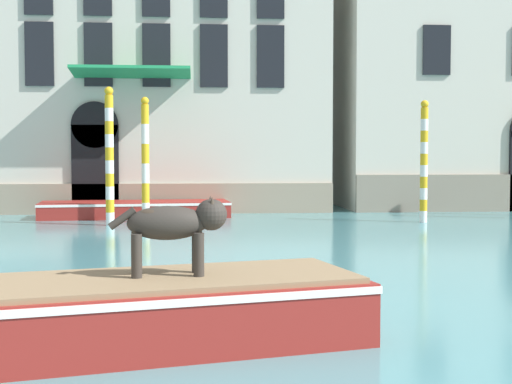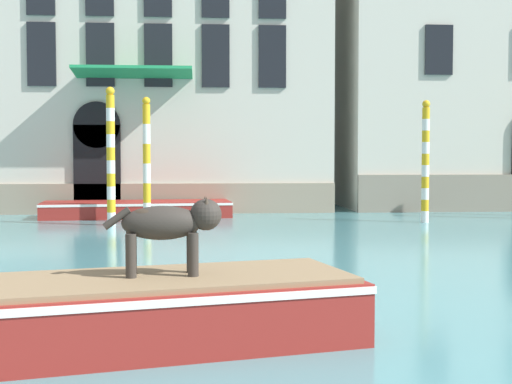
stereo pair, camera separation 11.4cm
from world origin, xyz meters
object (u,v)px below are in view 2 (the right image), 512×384
Objects in this scene: mooring_pole_0 at (111,156)px; mooring_pole_4 at (425,161)px; boat_moored_near_palazzo at (137,209)px; boat_foreground at (72,314)px; mooring_pole_5 at (147,159)px; dog_on_deck at (170,224)px.

mooring_pole_4 is at bearing 1.06° from mooring_pole_0.
boat_moored_near_palazzo is 3.28m from mooring_pole_0.
mooring_pole_5 reaches higher than boat_foreground.
boat_moored_near_palazzo is at bearing 104.23° from mooring_pole_5.
mooring_pole_0 is at bearing 82.13° from boat_foreground.
boat_moored_near_palazzo is 9.39m from mooring_pole_4.
mooring_pole_0 is at bearing -105.60° from boat_moored_near_palazzo.
boat_moored_near_palazzo is at bearing 79.47° from boat_foreground.
boat_moored_near_palazzo is at bearing 79.64° from mooring_pole_0.
mooring_pole_0 is 9.40m from mooring_pole_4.
mooring_pole_0 is (-2.29, 13.19, 0.73)m from dog_on_deck.
mooring_pole_5 is at bearing 175.18° from mooring_pole_4.
mooring_pole_5 is (-8.43, 0.71, 0.05)m from mooring_pole_4.
mooring_pole_4 is 8.46m from mooring_pole_5.
boat_foreground is 14.45m from mooring_pole_5.
mooring_pole_0 is 1.06× the size of mooring_pole_5.
dog_on_deck is at bearing -84.61° from mooring_pole_5.
mooring_pole_0 is (-1.28, 13.48, 1.64)m from boat_foreground.
mooring_pole_4 is (8.11, 13.65, 1.48)m from boat_foreground.
mooring_pole_0 reaches higher than mooring_pole_4.
dog_on_deck is 16.05m from boat_moored_near_palazzo.
mooring_pole_0 is 1.31m from mooring_pole_5.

